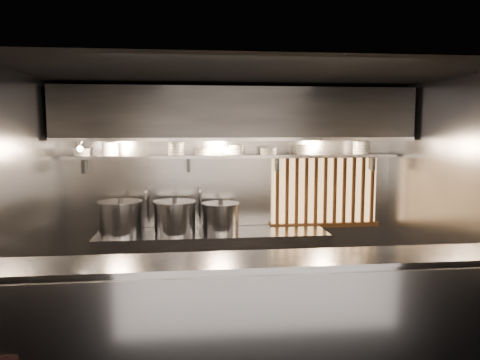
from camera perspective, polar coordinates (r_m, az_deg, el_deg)
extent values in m
plane|color=black|center=(5.40, 0.74, -18.33)|extent=(4.50, 4.50, 0.00)
plane|color=black|center=(4.93, 0.79, 12.70)|extent=(4.50, 4.50, 0.00)
plane|color=gray|center=(6.45, -0.94, -1.24)|extent=(4.50, 0.00, 4.50)
plane|color=gray|center=(5.20, -24.71, -3.71)|extent=(0.00, 3.00, 3.00)
plane|color=gray|center=(5.72, 23.77, -2.79)|extent=(0.00, 3.00, 3.00)
cube|color=#9A9A9F|center=(4.32, 2.44, -16.94)|extent=(4.50, 0.50, 1.10)
cube|color=#939399|center=(4.08, 3.04, -18.37)|extent=(4.50, 0.02, 1.01)
cube|color=#9A9A9F|center=(4.13, 2.47, -9.72)|extent=(4.50, 0.56, 0.03)
cube|color=#9A9A9F|center=(6.27, -3.36, -10.37)|extent=(3.00, 0.70, 0.90)
cube|color=#9A9A9F|center=(6.23, -0.78, 2.92)|extent=(4.40, 0.34, 0.04)
cube|color=#2D2D30|center=(6.00, -0.58, 7.99)|extent=(4.40, 0.80, 0.65)
cube|color=#9A9A9F|center=(5.60, -0.14, 4.98)|extent=(4.40, 0.03, 0.04)
cube|color=#FFC172|center=(6.69, 10.24, -1.24)|extent=(1.50, 0.02, 0.92)
cube|color=brown|center=(6.59, 10.45, 2.92)|extent=(1.56, 0.06, 0.06)
cube|color=brown|center=(6.72, 10.28, -5.44)|extent=(1.56, 0.06, 0.06)
cube|color=brown|center=(6.48, 4.58, -1.41)|extent=(0.04, 0.04, 0.92)
cube|color=brown|center=(6.50, 5.76, -1.39)|extent=(0.04, 0.04, 0.92)
cube|color=brown|center=(6.53, 6.93, -1.37)|extent=(0.04, 0.04, 0.92)
cube|color=brown|center=(6.57, 8.08, -1.35)|extent=(0.04, 0.04, 0.92)
cube|color=brown|center=(6.60, 9.23, -1.32)|extent=(0.04, 0.04, 0.92)
cube|color=brown|center=(6.64, 10.36, -1.30)|extent=(0.04, 0.04, 0.92)
cube|color=brown|center=(6.68, 11.48, -1.28)|extent=(0.04, 0.04, 0.92)
cube|color=brown|center=(6.72, 12.58, -1.25)|extent=(0.04, 0.04, 0.92)
cube|color=brown|center=(6.77, 13.68, -1.23)|extent=(0.04, 0.04, 0.92)
cube|color=brown|center=(6.82, 14.75, -1.21)|extent=(0.04, 0.04, 0.92)
cube|color=brown|center=(6.87, 15.81, -1.18)|extent=(0.05, 0.04, 0.92)
cylinder|color=silver|center=(6.42, -11.17, -3.29)|extent=(0.03, 0.03, 0.48)
sphere|color=silver|center=(6.39, -11.22, -1.17)|extent=(0.04, 0.04, 0.04)
cylinder|color=silver|center=(6.26, -11.31, -1.33)|extent=(0.03, 0.26, 0.03)
sphere|color=silver|center=(6.13, -11.41, -1.49)|extent=(0.04, 0.04, 0.04)
cylinder|color=silver|center=(6.14, -11.39, -2.14)|extent=(0.03, 0.03, 0.14)
cylinder|color=silver|center=(6.41, -4.91, -3.22)|extent=(0.03, 0.03, 0.48)
sphere|color=silver|center=(6.37, -4.93, -1.09)|extent=(0.04, 0.04, 0.04)
cylinder|color=silver|center=(6.24, -4.89, -1.25)|extent=(0.03, 0.26, 0.03)
sphere|color=silver|center=(6.11, -4.85, -1.41)|extent=(0.04, 0.04, 0.04)
cylinder|color=silver|center=(6.12, -4.85, -2.06)|extent=(0.03, 0.03, 0.14)
cone|color=#9A9A9F|center=(5.86, -19.18, 4.20)|extent=(0.25, 0.27, 0.20)
sphere|color=#FFE0B2|center=(5.83, -18.91, 3.61)|extent=(0.07, 0.07, 0.07)
cylinder|color=#2D2D30|center=(5.95, -19.00, 5.01)|extent=(0.02, 0.22, 0.02)
cylinder|color=#2D2D30|center=(6.09, -1.61, 4.35)|extent=(0.01, 0.01, 0.12)
sphere|color=#FFE0B2|center=(6.09, -1.61, 3.59)|extent=(0.09, 0.09, 0.09)
cylinder|color=#9A9A9F|center=(6.18, -14.37, -4.61)|extent=(0.59, 0.59, 0.40)
cylinder|color=#9A9A9F|center=(6.14, -14.43, -2.65)|extent=(0.63, 0.63, 0.03)
cylinder|color=#2D2D30|center=(6.14, -14.43, -2.33)|extent=(0.06, 0.06, 0.04)
cylinder|color=#9A9A9F|center=(6.10, -7.94, -4.66)|extent=(0.62, 0.62, 0.39)
cylinder|color=#9A9A9F|center=(6.06, -7.97, -2.71)|extent=(0.65, 0.65, 0.03)
cylinder|color=#2D2D30|center=(6.06, -7.97, -2.38)|extent=(0.06, 0.06, 0.04)
cylinder|color=#9A9A9F|center=(6.17, -2.35, -4.68)|extent=(0.49, 0.49, 0.35)
cylinder|color=#9A9A9F|center=(6.14, -2.36, -2.96)|extent=(0.53, 0.53, 0.03)
cylinder|color=#2D2D30|center=(6.13, -2.36, -2.63)|extent=(0.06, 0.06, 0.04)
cylinder|color=white|center=(6.33, -18.72, 3.00)|extent=(0.20, 0.20, 0.03)
cylinder|color=white|center=(6.33, -18.73, 3.34)|extent=(0.20, 0.20, 0.03)
cylinder|color=white|center=(6.33, -18.74, 3.60)|extent=(0.22, 0.22, 0.01)
cylinder|color=white|center=(6.27, -15.50, 3.08)|extent=(0.21, 0.21, 0.03)
cylinder|color=white|center=(6.27, -15.51, 3.42)|extent=(0.21, 0.21, 0.03)
cylinder|color=white|center=(6.26, -15.52, 3.77)|extent=(0.21, 0.21, 0.03)
cylinder|color=white|center=(6.26, -15.53, 4.12)|extent=(0.21, 0.21, 0.03)
cylinder|color=white|center=(6.26, -15.54, 4.37)|extent=(0.23, 0.23, 0.01)
cylinder|color=white|center=(6.19, -7.79, 3.21)|extent=(0.20, 0.20, 0.03)
cylinder|color=white|center=(6.19, -7.80, 3.56)|extent=(0.20, 0.20, 0.03)
cylinder|color=white|center=(6.19, -7.81, 3.91)|extent=(0.20, 0.20, 0.03)
cylinder|color=white|center=(6.19, -7.81, 4.27)|extent=(0.20, 0.20, 0.03)
cylinder|color=white|center=(6.19, -7.81, 4.53)|extent=(0.22, 0.22, 0.01)
cylinder|color=white|center=(6.20, -4.55, 3.25)|extent=(0.22, 0.22, 0.03)
cylinder|color=white|center=(6.19, -4.55, 3.60)|extent=(0.22, 0.22, 0.03)
cylinder|color=white|center=(6.19, -4.55, 3.86)|extent=(0.24, 0.24, 0.01)
cylinder|color=white|center=(6.23, -0.37, 3.29)|extent=(0.21, 0.21, 0.03)
cylinder|color=white|center=(6.23, -0.37, 3.64)|extent=(0.21, 0.21, 0.03)
cylinder|color=white|center=(6.22, -0.37, 3.99)|extent=(0.21, 0.21, 0.03)
cylinder|color=white|center=(6.22, -0.37, 4.25)|extent=(0.23, 0.23, 0.01)
cylinder|color=white|center=(6.29, 3.47, 3.31)|extent=(0.22, 0.22, 0.03)
cylinder|color=white|center=(6.29, 3.47, 3.65)|extent=(0.22, 0.22, 0.03)
cylinder|color=white|center=(6.28, 3.47, 3.91)|extent=(0.24, 0.24, 0.01)
cylinder|color=white|center=(6.39, 7.59, 3.31)|extent=(0.19, 0.19, 0.03)
cylinder|color=white|center=(6.38, 7.59, 3.65)|extent=(0.19, 0.19, 0.03)
cylinder|color=white|center=(6.38, 7.60, 3.99)|extent=(0.19, 0.19, 0.03)
cylinder|color=white|center=(6.38, 7.60, 4.24)|extent=(0.21, 0.21, 0.01)
cylinder|color=white|center=(6.64, 14.57, 3.28)|extent=(0.23, 0.23, 0.03)
cylinder|color=white|center=(6.64, 14.58, 3.61)|extent=(0.23, 0.23, 0.03)
cylinder|color=white|center=(6.63, 14.59, 3.93)|extent=(0.23, 0.23, 0.03)
cylinder|color=white|center=(6.63, 14.60, 4.26)|extent=(0.23, 0.23, 0.03)
cylinder|color=white|center=(6.63, 14.61, 4.50)|extent=(0.24, 0.24, 0.01)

